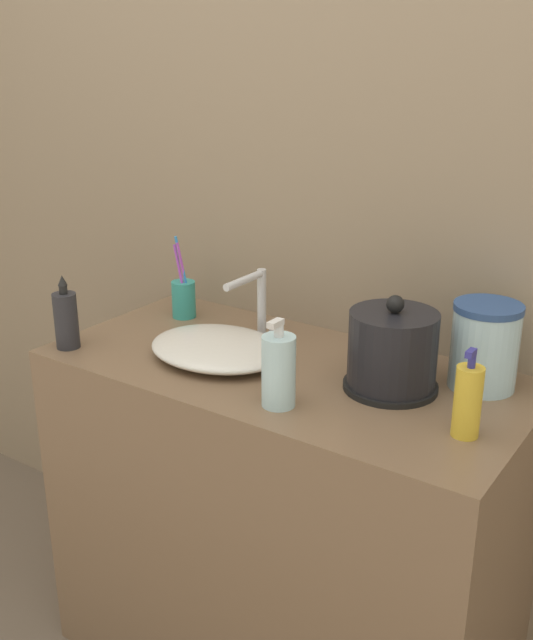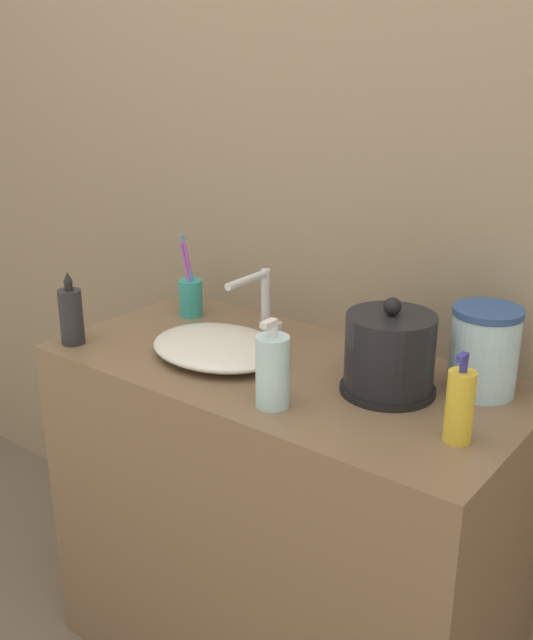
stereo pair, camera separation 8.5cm
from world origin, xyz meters
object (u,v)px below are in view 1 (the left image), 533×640
at_px(toothbrush_cup, 184,298).
at_px(shampoo_bottle, 279,370).
at_px(water_pitcher, 485,346).
at_px(electric_kettle, 392,354).
at_px(faucet, 259,300).
at_px(lotion_bottle, 468,401).
at_px(mouthwash_bottle, 66,319).

distance_m(toothbrush_cup, shampoo_bottle, 0.56).
xyz_separation_m(shampoo_bottle, water_pitcher, (0.30, 0.31, 0.02)).
bearing_deg(shampoo_bottle, electric_kettle, 52.45).
xyz_separation_m(faucet, electric_kettle, (0.39, -0.08, -0.02)).
height_order(toothbrush_cup, water_pitcher, toothbrush_cup).
bearing_deg(electric_kettle, water_pitcher, 37.59).
height_order(lotion_bottle, water_pitcher, water_pitcher).
height_order(toothbrush_cup, mouthwash_bottle, toothbrush_cup).
relative_size(shampoo_bottle, water_pitcher, 1.00).
relative_size(electric_kettle, shampoo_bottle, 1.12).
relative_size(faucet, toothbrush_cup, 0.76).
relative_size(faucet, lotion_bottle, 0.98).
xyz_separation_m(electric_kettle, mouthwash_bottle, (-0.72, -0.22, -0.01)).
bearing_deg(mouthwash_bottle, water_pitcher, 21.07).
bearing_deg(mouthwash_bottle, faucet, 41.82).
height_order(faucet, shampoo_bottle, shampoo_bottle).
relative_size(lotion_bottle, water_pitcher, 0.94).
xyz_separation_m(electric_kettle, shampoo_bottle, (-0.15, -0.19, -0.00)).
bearing_deg(toothbrush_cup, shampoo_bottle, -30.63).
xyz_separation_m(mouthwash_bottle, water_pitcher, (0.87, 0.33, 0.02)).
distance_m(electric_kettle, mouthwash_bottle, 0.75).
bearing_deg(faucet, shampoo_bottle, -48.87).
height_order(faucet, water_pitcher, water_pitcher).
bearing_deg(electric_kettle, shampoo_bottle, -127.55).
xyz_separation_m(lotion_bottle, water_pitcher, (-0.05, 0.22, 0.02)).
relative_size(faucet, water_pitcher, 0.92).
distance_m(mouthwash_bottle, water_pitcher, 0.93).
distance_m(toothbrush_cup, lotion_bottle, 0.85).
height_order(faucet, toothbrush_cup, toothbrush_cup).
bearing_deg(electric_kettle, lotion_bottle, -27.68).
bearing_deg(water_pitcher, mouthwash_bottle, -158.93).
xyz_separation_m(toothbrush_cup, lotion_bottle, (0.83, -0.20, 0.02)).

